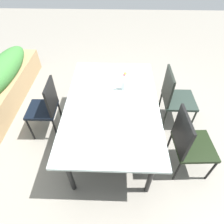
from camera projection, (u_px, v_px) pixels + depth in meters
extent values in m
plane|color=gray|center=(112.00, 137.00, 2.96)|extent=(12.00, 12.00, 0.00)
cube|color=#B2C6C1|center=(112.00, 103.00, 2.43)|extent=(1.88, 1.19, 0.03)
cube|color=black|center=(112.00, 105.00, 2.45)|extent=(1.84, 1.16, 0.02)
cylinder|color=black|center=(150.00, 177.00, 2.13)|extent=(0.06, 0.06, 0.71)
cylinder|color=black|center=(140.00, 88.00, 3.25)|extent=(0.06, 0.06, 0.71)
cylinder|color=black|center=(70.00, 175.00, 2.15)|extent=(0.06, 0.06, 0.71)
cylinder|color=black|center=(87.00, 87.00, 3.27)|extent=(0.06, 0.06, 0.71)
cube|color=black|center=(42.00, 110.00, 2.74)|extent=(0.42, 0.42, 0.04)
cube|color=black|center=(51.00, 97.00, 2.57)|extent=(0.39, 0.04, 0.46)
cylinder|color=black|center=(30.00, 129.00, 2.78)|extent=(0.03, 0.03, 0.45)
cylinder|color=black|center=(37.00, 112.00, 3.04)|extent=(0.03, 0.03, 0.45)
cylinder|color=black|center=(55.00, 130.00, 2.78)|extent=(0.03, 0.03, 0.45)
cylinder|color=black|center=(60.00, 112.00, 3.04)|extent=(0.03, 0.03, 0.45)
cube|color=black|center=(194.00, 146.00, 2.32)|extent=(0.49, 0.49, 0.04)
cube|color=black|center=(182.00, 133.00, 2.13)|extent=(0.44, 0.05, 0.50)
cylinder|color=black|center=(199.00, 142.00, 2.63)|extent=(0.03, 0.03, 0.43)
cylinder|color=black|center=(211.00, 170.00, 2.34)|extent=(0.03, 0.03, 0.43)
cylinder|color=black|center=(169.00, 143.00, 2.63)|extent=(0.03, 0.03, 0.43)
cylinder|color=black|center=(177.00, 171.00, 2.33)|extent=(0.03, 0.03, 0.43)
cube|color=#232F29|center=(179.00, 100.00, 2.92)|extent=(0.48, 0.48, 0.04)
cube|color=black|center=(168.00, 87.00, 2.74)|extent=(0.45, 0.03, 0.48)
cylinder|color=black|center=(186.00, 102.00, 3.22)|extent=(0.03, 0.03, 0.43)
cylinder|color=black|center=(193.00, 121.00, 2.92)|extent=(0.03, 0.03, 0.43)
cylinder|color=black|center=(160.00, 101.00, 3.23)|extent=(0.03, 0.03, 0.43)
cylinder|color=black|center=(164.00, 120.00, 2.93)|extent=(0.03, 0.03, 0.43)
cylinder|color=silver|center=(124.00, 85.00, 2.56)|extent=(0.07, 0.07, 0.14)
cylinder|color=#47843D|center=(125.00, 79.00, 2.48)|extent=(0.01, 0.01, 0.16)
sphere|color=#EFCC4C|center=(125.00, 73.00, 2.42)|extent=(0.04, 0.04, 0.04)
cylinder|color=#47843D|center=(124.00, 80.00, 2.48)|extent=(0.01, 0.01, 0.15)
sphere|color=#DB4C56|center=(124.00, 75.00, 2.43)|extent=(0.03, 0.03, 0.03)
cylinder|color=#47843D|center=(124.00, 79.00, 2.49)|extent=(0.01, 0.01, 0.14)
sphere|color=#DB4C56|center=(124.00, 75.00, 2.44)|extent=(0.03, 0.03, 0.03)
ellipsoid|color=#387233|center=(3.00, 70.00, 3.29)|extent=(1.61, 0.44, 0.40)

